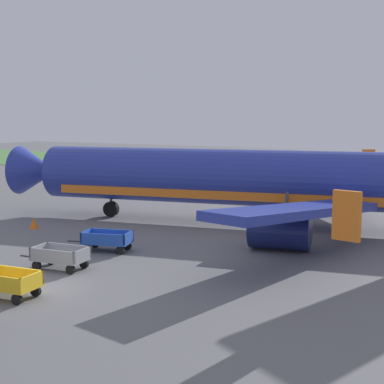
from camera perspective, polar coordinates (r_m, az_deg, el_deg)
The scene contains 7 objects.
ground_plane at distance 24.97m, azimuth -15.50°, elevation -9.33°, with size 220.00×220.00×0.00m, color slate.
grass_strip at distance 76.44m, azimuth 16.78°, elevation 1.81°, with size 220.00×28.00×0.06m, color #518442.
airplane at distance 37.56m, azimuth 7.80°, elevation 1.20°, with size 37.47×30.28×11.34m.
baggage_cart_second_in_row at distance 24.01m, azimuth -18.00°, elevation -8.61°, with size 3.61×1.70×1.07m.
baggage_cart_third_in_row at distance 27.69m, azimuth -13.03°, elevation -6.31°, with size 3.62×1.72×1.07m.
baggage_cart_fourth_in_row at distance 30.90m, azimuth -8.49°, elevation -4.76°, with size 3.62×2.04×1.07m.
traffic_cone_near_plane at distance 38.11m, azimuth -15.49°, elevation -3.01°, with size 0.55×0.55×0.72m, color orange.
Camera 1 is at (17.19, -16.68, 7.08)m, focal length 53.46 mm.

